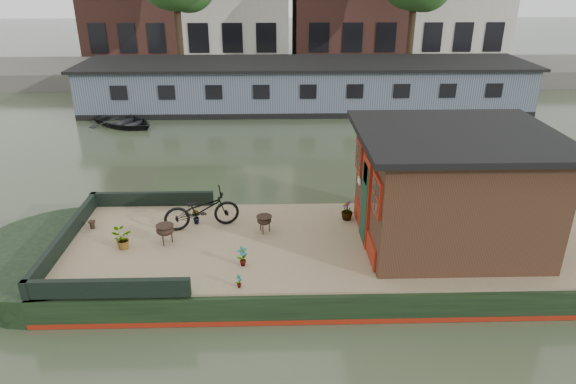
{
  "coord_description": "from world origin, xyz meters",
  "views": [
    {
      "loc": [
        -1.47,
        -9.67,
        6.08
      ],
      "look_at": [
        -1.19,
        0.5,
        1.59
      ],
      "focal_mm": 32.0,
      "sensor_mm": 36.0,
      "label": 1
    }
  ],
  "objects_px": {
    "potted_plant_a": "(242,257)",
    "dinghy": "(124,119)",
    "cabin": "(451,187)",
    "brazier_front": "(264,224)",
    "brazier_rear": "(166,234)",
    "bicycle": "(202,209)"
  },
  "relations": [
    {
      "from": "cabin",
      "to": "brazier_rear",
      "type": "distance_m",
      "value": 6.08
    },
    {
      "from": "brazier_rear",
      "to": "brazier_front",
      "type": "bearing_deg",
      "value": 11.85
    },
    {
      "from": "cabin",
      "to": "bicycle",
      "type": "height_order",
      "value": "cabin"
    },
    {
      "from": "cabin",
      "to": "potted_plant_a",
      "type": "xyz_separation_m",
      "value": [
        -4.31,
        -0.95,
        -1.02
      ]
    },
    {
      "from": "brazier_front",
      "to": "brazier_rear",
      "type": "distance_m",
      "value": 2.14
    },
    {
      "from": "potted_plant_a",
      "to": "dinghy",
      "type": "height_order",
      "value": "potted_plant_a"
    },
    {
      "from": "brazier_front",
      "to": "brazier_rear",
      "type": "bearing_deg",
      "value": -168.15
    },
    {
      "from": "potted_plant_a",
      "to": "dinghy",
      "type": "xyz_separation_m",
      "value": [
        -5.56,
        12.09,
        -0.55
      ]
    },
    {
      "from": "cabin",
      "to": "bicycle",
      "type": "distance_m",
      "value": 5.41
    },
    {
      "from": "cabin",
      "to": "brazier_front",
      "type": "height_order",
      "value": "cabin"
    },
    {
      "from": "brazier_front",
      "to": "cabin",
      "type": "bearing_deg",
      "value": -6.49
    },
    {
      "from": "bicycle",
      "to": "brazier_front",
      "type": "height_order",
      "value": "bicycle"
    },
    {
      "from": "dinghy",
      "to": "bicycle",
      "type": "bearing_deg",
      "value": -122.28
    },
    {
      "from": "brazier_front",
      "to": "brazier_rear",
      "type": "relative_size",
      "value": 0.92
    },
    {
      "from": "brazier_front",
      "to": "dinghy",
      "type": "relative_size",
      "value": 0.13
    },
    {
      "from": "cabin",
      "to": "bicycle",
      "type": "bearing_deg",
      "value": 172.17
    },
    {
      "from": "bicycle",
      "to": "dinghy",
      "type": "bearing_deg",
      "value": 8.52
    },
    {
      "from": "bicycle",
      "to": "potted_plant_a",
      "type": "distance_m",
      "value": 1.96
    },
    {
      "from": "cabin",
      "to": "brazier_front",
      "type": "relative_size",
      "value": 10.09
    },
    {
      "from": "potted_plant_a",
      "to": "brazier_front",
      "type": "relative_size",
      "value": 1.05
    },
    {
      "from": "potted_plant_a",
      "to": "brazier_front",
      "type": "height_order",
      "value": "potted_plant_a"
    },
    {
      "from": "dinghy",
      "to": "brazier_rear",
      "type": "bearing_deg",
      "value": -126.77
    }
  ]
}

